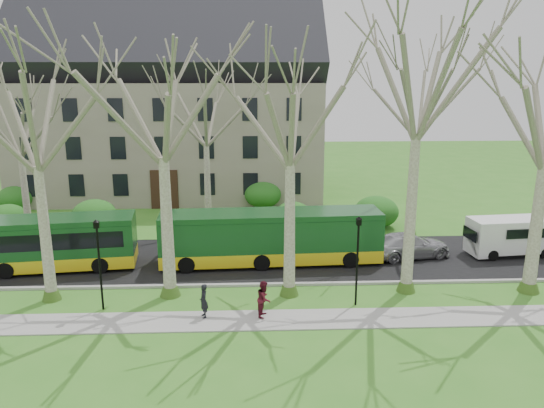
{
  "coord_description": "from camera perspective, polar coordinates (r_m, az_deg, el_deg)",
  "views": [
    {
      "loc": [
        1.03,
        -24.35,
        10.9
      ],
      "look_at": [
        2.14,
        3.0,
        4.04
      ],
      "focal_mm": 35.0,
      "sensor_mm": 36.0,
      "label": 1
    }
  ],
  "objects": [
    {
      "name": "pedestrian_b",
      "position": [
        24.39,
        -0.85,
        -10.14
      ],
      "size": [
        0.82,
        0.95,
        1.68
      ],
      "primitive_type": "imported",
      "rotation": [
        0.0,
        0.0,
        1.32
      ],
      "color": "#50121F",
      "rests_on": "sidewalk"
    },
    {
      "name": "sidewalk",
      "position": [
        24.43,
        -4.61,
        -12.41
      ],
      "size": [
        70.0,
        2.0,
        0.06
      ],
      "primitive_type": "cube",
      "color": "gray",
      "rests_on": "ground"
    },
    {
      "name": "curb",
      "position": [
        28.05,
        -4.3,
        -8.69
      ],
      "size": [
        80.0,
        0.25,
        0.14
      ],
      "primitive_type": "cube",
      "color": "#A5A39E",
      "rests_on": "ground"
    },
    {
      "name": "pedestrian_a",
      "position": [
        24.5,
        -7.36,
        -10.29
      ],
      "size": [
        0.52,
        0.66,
        1.57
      ],
      "primitive_type": "imported",
      "rotation": [
        0.0,
        0.0,
        -1.28
      ],
      "color": "black",
      "rests_on": "sidewalk"
    },
    {
      "name": "bus_lead",
      "position": [
        32.61,
        -25.33,
        -3.92
      ],
      "size": [
        12.49,
        3.99,
        3.07
      ],
      "primitive_type": null,
      "rotation": [
        0.0,
        0.0,
        0.12
      ],
      "color": "#13451C",
      "rests_on": "road"
    },
    {
      "name": "hedges",
      "position": [
        40.01,
        -10.44,
        -0.5
      ],
      "size": [
        30.6,
        8.6,
        2.0
      ],
      "color": "#1B601B",
      "rests_on": "ground"
    },
    {
      "name": "building",
      "position": [
        48.94,
        -10.77,
        10.5
      ],
      "size": [
        26.5,
        12.2,
        16.0
      ],
      "color": "gray",
      "rests_on": "ground"
    },
    {
      "name": "bus_follow",
      "position": [
        30.63,
        -0.11,
        -3.53
      ],
      "size": [
        12.76,
        3.26,
        3.16
      ],
      "primitive_type": null,
      "rotation": [
        0.0,
        0.0,
        0.05
      ],
      "color": "#13451C",
      "rests_on": "road"
    },
    {
      "name": "ground",
      "position": [
        26.7,
        -4.4,
        -10.08
      ],
      "size": [
        120.0,
        120.0,
        0.0
      ],
      "primitive_type": "plane",
      "color": "#387B23",
      "rests_on": "ground"
    },
    {
      "name": "van_a",
      "position": [
        35.22,
        24.44,
        -3.22
      ],
      "size": [
        5.4,
        2.39,
        2.29
      ],
      "primitive_type": null,
      "rotation": [
        0.0,
        0.0,
        0.09
      ],
      "color": "white",
      "rests_on": "road"
    },
    {
      "name": "road",
      "position": [
        31.78,
        -4.07,
        -5.97
      ],
      "size": [
        80.0,
        8.0,
        0.06
      ],
      "primitive_type": "cube",
      "color": "black",
      "rests_on": "ground"
    },
    {
      "name": "tree_row_far",
      "position": [
        35.77,
        -6.13,
        6.11
      ],
      "size": [
        33.0,
        7.0,
        12.0
      ],
      "color": "gray",
      "rests_on": "ground"
    },
    {
      "name": "tree_row_verge",
      "position": [
        24.98,
        -4.68,
        5.03
      ],
      "size": [
        49.0,
        7.0,
        14.0
      ],
      "color": "gray",
      "rests_on": "ground"
    },
    {
      "name": "sedan",
      "position": [
        32.86,
        14.5,
        -4.32
      ],
      "size": [
        5.36,
        3.11,
        1.46
      ],
      "primitive_type": "imported",
      "rotation": [
        0.0,
        0.0,
        1.8
      ],
      "color": "#A4A4A8",
      "rests_on": "road"
    },
    {
      "name": "lamp_row",
      "position": [
        24.81,
        -4.59,
        -5.59
      ],
      "size": [
        36.22,
        0.22,
        4.3
      ],
      "color": "black",
      "rests_on": "ground"
    }
  ]
}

